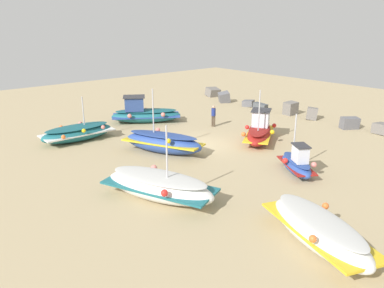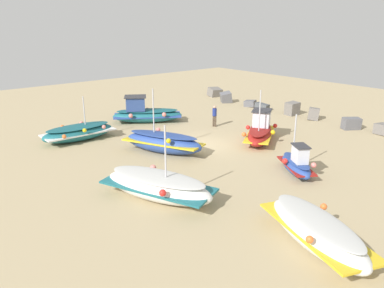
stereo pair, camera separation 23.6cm
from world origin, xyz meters
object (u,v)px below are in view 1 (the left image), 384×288
(fishing_boat_3, at_px, (78,133))
(fishing_boat_4, at_px, (259,131))
(fishing_boat_5, at_px, (159,186))
(fishing_boat_0, at_px, (163,142))
(person_walking, at_px, (213,114))
(fishing_boat_1, at_px, (145,114))
(fishing_boat_6, at_px, (297,163))
(fishing_boat_2, at_px, (319,230))

(fishing_boat_3, height_order, fishing_boat_4, fishing_boat_4)
(fishing_boat_4, xyz_separation_m, fishing_boat_5, (2.77, -10.25, -0.05))
(fishing_boat_0, height_order, person_walking, fishing_boat_0)
(fishing_boat_5, relative_size, person_walking, 3.55)
(fishing_boat_1, height_order, person_walking, fishing_boat_1)
(fishing_boat_5, bearing_deg, person_walking, -75.51)
(fishing_boat_3, relative_size, fishing_boat_6, 1.54)
(fishing_boat_1, distance_m, fishing_boat_6, 14.10)
(fishing_boat_0, xyz_separation_m, fishing_boat_3, (-5.70, -2.89, -0.12))
(fishing_boat_1, height_order, fishing_boat_6, fishing_boat_6)
(fishing_boat_2, relative_size, fishing_boat_5, 0.93)
(fishing_boat_1, distance_m, fishing_boat_4, 9.60)
(fishing_boat_0, xyz_separation_m, fishing_boat_6, (7.26, 3.38, -0.12))
(fishing_boat_4, xyz_separation_m, fishing_boat_6, (5.00, -2.93, -0.13))
(fishing_boat_2, height_order, fishing_boat_6, fishing_boat_6)
(fishing_boat_6, xyz_separation_m, person_walking, (-9.63, 3.10, 0.39))
(fishing_boat_1, bearing_deg, fishing_boat_3, 43.69)
(fishing_boat_3, xyz_separation_m, fishing_boat_5, (10.74, -1.06, 0.08))
(fishing_boat_0, height_order, fishing_boat_5, fishing_boat_0)
(fishing_boat_4, bearing_deg, fishing_boat_0, 126.84)
(fishing_boat_6, bearing_deg, fishing_boat_1, -146.99)
(person_walking, bearing_deg, fishing_boat_6, -133.06)
(fishing_boat_5, bearing_deg, fishing_boat_0, -59.00)
(fishing_boat_0, distance_m, person_walking, 6.90)
(fishing_boat_2, relative_size, fishing_boat_6, 1.68)
(fishing_boat_1, xyz_separation_m, person_walking, (4.47, 3.23, 0.24))
(fishing_boat_2, bearing_deg, fishing_boat_3, 23.57)
(fishing_boat_4, relative_size, fishing_boat_6, 1.46)
(fishing_boat_0, relative_size, fishing_boat_3, 1.09)
(fishing_boat_3, relative_size, fishing_boat_4, 1.06)
(fishing_boat_2, distance_m, fishing_boat_5, 7.10)
(fishing_boat_5, bearing_deg, fishing_boat_6, -127.81)
(fishing_boat_4, height_order, fishing_boat_5, fishing_boat_4)
(fishing_boat_4, bearing_deg, fishing_boat_1, 75.18)
(fishing_boat_1, bearing_deg, fishing_boat_6, 123.78)
(fishing_boat_1, bearing_deg, fishing_boat_5, 92.02)
(fishing_boat_3, bearing_deg, fishing_boat_1, -168.88)
(fishing_boat_1, xyz_separation_m, fishing_boat_2, (18.64, -5.05, -0.10))
(fishing_boat_2, height_order, fishing_boat_3, fishing_boat_3)
(fishing_boat_0, bearing_deg, fishing_boat_2, -33.15)
(fishing_boat_2, relative_size, person_walking, 3.31)
(fishing_boat_0, height_order, fishing_boat_2, fishing_boat_0)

